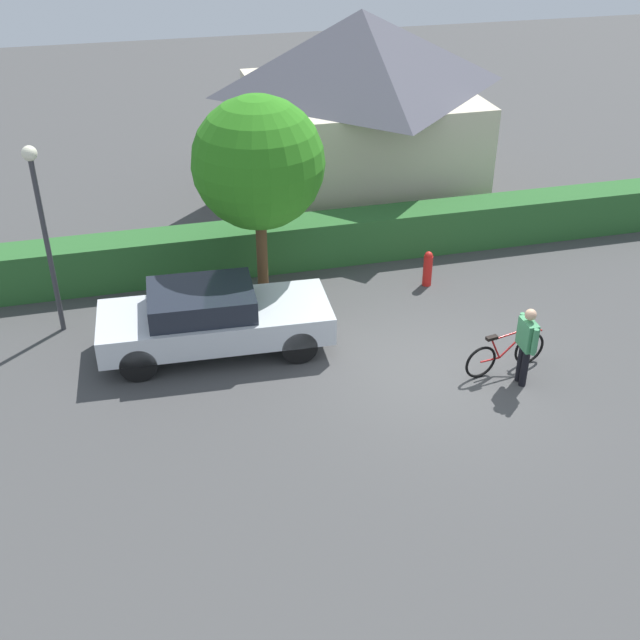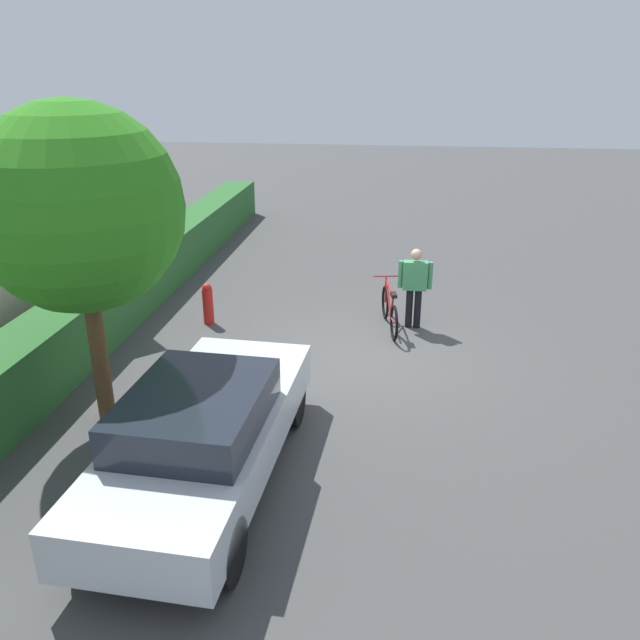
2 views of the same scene
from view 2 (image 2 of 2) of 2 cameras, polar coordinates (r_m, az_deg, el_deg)
name	(u,v)px [view 2 (image 2 of 2)]	position (r m, az deg, el deg)	size (l,w,h in m)	color
ground_plane	(366,355)	(11.03, 4.10, -3.15)	(60.00, 60.00, 0.00)	#434343
hedge_row	(96,313)	(12.05, -19.37, 0.58)	(21.26, 0.90, 1.06)	#2C632C
parked_car_near	(204,432)	(7.61, -10.33, -9.80)	(4.41, 1.86, 1.35)	silver
bicycle	(390,310)	(12.03, 6.24, 0.88)	(1.71, 0.53, 0.87)	black
person_rider	(415,283)	(11.97, 8.48, 3.30)	(0.21, 0.63, 1.54)	black
tree_kerbside	(78,209)	(8.63, -20.81, 9.24)	(2.66, 2.66, 4.32)	brown
fire_hydrant	(208,303)	(12.36, -9.99, 1.49)	(0.20, 0.20, 0.81)	red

